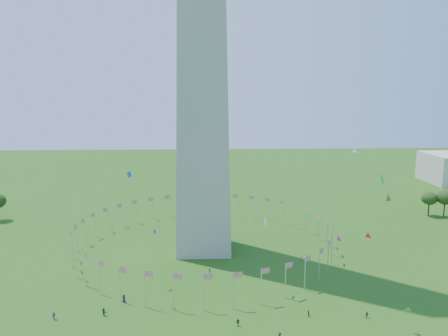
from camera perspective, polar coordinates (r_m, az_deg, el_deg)
The scene contains 4 objects.
ground at distance 97.53m, azimuth -2.72°, elevation -20.86°, with size 600.00×600.00×0.00m, color #224F12.
flag_ring at distance 141.30m, azimuth -2.67°, elevation -8.84°, with size 80.24×80.24×9.00m.
crowd at distance 96.85m, azimuth -1.33°, elevation -20.49°, with size 81.31×79.01×1.96m.
kites_aloft at distance 112.47m, azimuth 6.99°, elevation -5.41°, with size 96.71×67.26×31.25m.
Camera 1 is at (0.66, -83.82, 49.85)m, focal length 35.00 mm.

